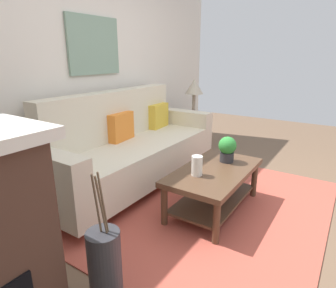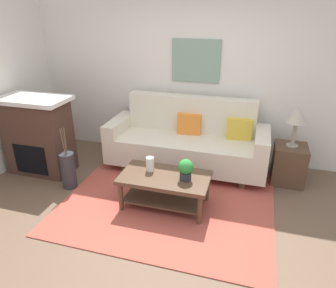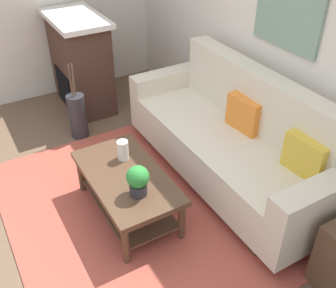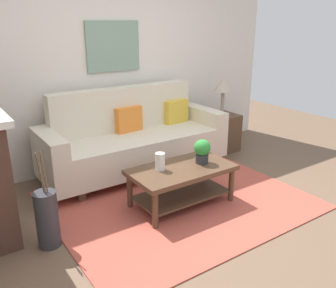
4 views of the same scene
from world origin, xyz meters
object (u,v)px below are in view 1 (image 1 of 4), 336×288
(coffee_table, at_px, (214,180))
(throw_pillow_mustard, at_px, (158,116))
(framed_painting, at_px, (94,46))
(tabletop_vase, at_px, (197,166))
(potted_plant_tabletop, at_px, (227,148))
(side_table, at_px, (193,134))
(table_lamp, at_px, (194,88))
(floor_vase, at_px, (105,270))
(couch, at_px, (130,149))
(throw_pillow_orange, at_px, (121,127))

(coffee_table, bearing_deg, throw_pillow_mustard, 57.01)
(framed_painting, bearing_deg, throw_pillow_mustard, -24.37)
(tabletop_vase, height_order, potted_plant_tabletop, potted_plant_tabletop)
(throw_pillow_mustard, relative_size, potted_plant_tabletop, 1.37)
(potted_plant_tabletop, relative_size, side_table, 0.47)
(table_lamp, relative_size, floor_vase, 1.10)
(table_lamp, bearing_deg, tabletop_vase, -150.60)
(coffee_table, relative_size, potted_plant_tabletop, 4.20)
(side_table, bearing_deg, couch, 179.13)
(tabletop_vase, bearing_deg, floor_vase, -178.70)
(coffee_table, distance_m, table_lamp, 1.97)
(potted_plant_tabletop, xyz_separation_m, framed_painting, (-0.23, 1.56, 1.00))
(couch, bearing_deg, table_lamp, -0.87)
(throw_pillow_orange, xyz_separation_m, floor_vase, (-1.43, -1.15, -0.42))
(coffee_table, relative_size, floor_vase, 2.13)
(table_lamp, bearing_deg, side_table, 0.00)
(couch, bearing_deg, throw_pillow_mustard, 9.40)
(side_table, height_order, framed_painting, framed_painting)
(throw_pillow_orange, relative_size, floor_vase, 0.70)
(tabletop_vase, xyz_separation_m, side_table, (1.74, 0.98, -0.24))
(throw_pillow_mustard, bearing_deg, floor_vase, -152.20)
(potted_plant_tabletop, distance_m, framed_painting, 1.87)
(coffee_table, xyz_separation_m, potted_plant_tabletop, (0.26, -0.01, 0.26))
(table_lamp, height_order, floor_vase, table_lamp)
(coffee_table, height_order, framed_painting, framed_painting)
(coffee_table, xyz_separation_m, side_table, (1.52, 1.06, -0.03))
(potted_plant_tabletop, xyz_separation_m, floor_vase, (-1.67, 0.06, -0.31))
(side_table, height_order, floor_vase, side_table)
(coffee_table, bearing_deg, throw_pillow_orange, 88.66)
(potted_plant_tabletop, bearing_deg, table_lamp, 40.37)
(throw_pillow_mustard, distance_m, tabletop_vase, 1.51)
(tabletop_vase, bearing_deg, table_lamp, 29.40)
(throw_pillow_orange, bearing_deg, throw_pillow_mustard, 0.00)
(side_table, relative_size, floor_vase, 1.08)
(couch, distance_m, side_table, 1.50)
(throw_pillow_mustard, bearing_deg, potted_plant_tabletop, -113.15)
(coffee_table, xyz_separation_m, framed_painting, (0.03, 1.54, 1.26))
(tabletop_vase, bearing_deg, coffee_table, -19.47)
(couch, bearing_deg, coffee_table, -91.50)
(potted_plant_tabletop, relative_size, table_lamp, 0.46)
(tabletop_vase, xyz_separation_m, framed_painting, (0.25, 1.47, 1.05))
(tabletop_vase, relative_size, side_table, 0.33)
(throw_pillow_orange, height_order, coffee_table, throw_pillow_orange)
(side_table, relative_size, table_lamp, 0.98)
(throw_pillow_orange, bearing_deg, framed_painting, 90.00)
(couch, height_order, tabletop_vase, couch)
(throw_pillow_mustard, bearing_deg, tabletop_vase, -131.58)
(couch, relative_size, table_lamp, 4.18)
(coffee_table, height_order, potted_plant_tabletop, potted_plant_tabletop)
(framed_painting, bearing_deg, side_table, -18.14)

